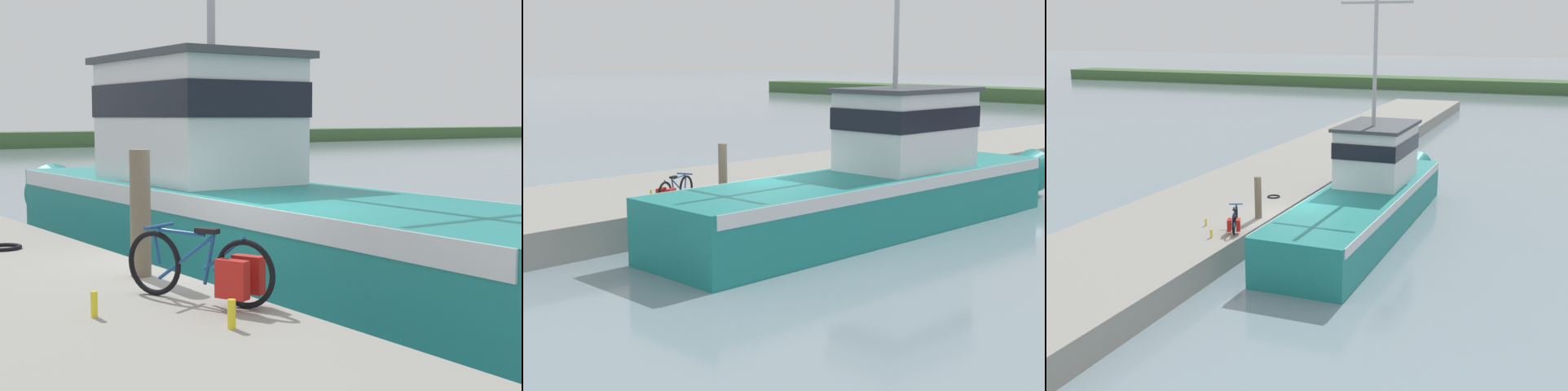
% 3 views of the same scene
% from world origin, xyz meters
% --- Properties ---
extents(ground_plane, '(320.00, 320.00, 0.00)m').
position_xyz_m(ground_plane, '(0.00, 0.00, 0.00)').
color(ground_plane, gray).
extents(dock_pier, '(5.71, 80.00, 0.82)m').
position_xyz_m(dock_pier, '(-3.74, 0.00, 0.41)').
color(dock_pier, gray).
rests_on(dock_pier, ground_plane).
extents(fishing_boat_main, '(2.97, 14.96, 9.37)m').
position_xyz_m(fishing_boat_main, '(1.70, 2.88, 1.29)').
color(fishing_boat_main, teal).
rests_on(fishing_boat_main, ground_plane).
extents(bicycle_touring, '(0.84, 1.62, 0.73)m').
position_xyz_m(bicycle_touring, '(-1.37, -1.78, 1.15)').
color(bicycle_touring, black).
rests_on(bicycle_touring, dock_pier).
extents(mooring_post, '(0.23, 0.23, 1.44)m').
position_xyz_m(mooring_post, '(-1.32, -0.17, 1.53)').
color(mooring_post, '#756651').
rests_on(mooring_post, dock_pier).
extents(hose_coil, '(0.49, 0.49, 0.05)m').
position_xyz_m(hose_coil, '(-2.01, 2.59, 0.84)').
color(hose_coil, black).
rests_on(hose_coil, dock_pier).
extents(water_bottle_on_curb, '(0.06, 0.06, 0.24)m').
position_xyz_m(water_bottle_on_curb, '(-2.51, -1.63, 0.93)').
color(water_bottle_on_curb, yellow).
rests_on(water_bottle_on_curb, dock_pier).
extents(water_bottle_by_bike, '(0.07, 0.07, 0.25)m').
position_xyz_m(water_bottle_by_bike, '(-1.72, -2.67, 0.94)').
color(water_bottle_by_bike, yellow).
rests_on(water_bottle_by_bike, dock_pier).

